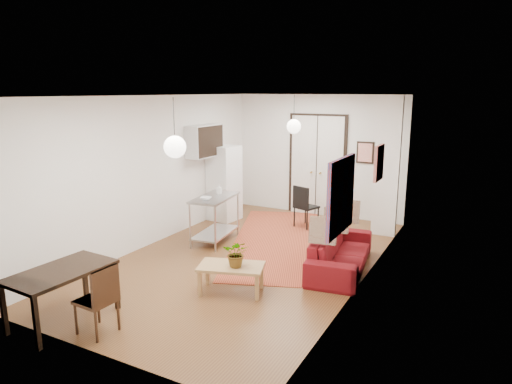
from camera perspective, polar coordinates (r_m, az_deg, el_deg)
The scene contains 27 objects.
floor at distance 8.38m, azimuth -1.00°, elevation -8.31°, with size 7.00×7.00×0.00m, color brown.
ceiling at distance 7.83m, azimuth -1.09°, elevation 11.95°, with size 4.20×7.00×0.02m, color silver.
wall_back at distance 11.13m, azimuth 7.74°, elevation 4.53°, with size 4.20×0.02×2.90m, color white.
wall_front at distance 5.29m, azimuth -19.80°, elevation -5.08°, with size 4.20×0.02×2.90m, color white.
wall_left at distance 9.16m, azimuth -12.63°, elevation 2.62°, with size 0.02×7.00×2.90m, color white.
wall_right at distance 7.22m, azimuth 13.70°, elevation -0.07°, with size 0.02×7.00×2.90m, color white.
double_doors at distance 11.12m, azimuth 7.62°, elevation 3.22°, with size 1.44×0.06×2.50m, color white.
stub_partition at distance 9.72m, azimuth 16.05°, elevation 2.99°, with size 0.50×0.10×2.90m, color white.
wall_cabinet at distance 10.17m, azimuth -6.47°, elevation 6.37°, with size 0.35×1.00×0.70m, color silver.
painting_popart at distance 6.01m, azimuth 10.58°, elevation -0.49°, with size 0.05×1.00×1.00m, color red.
painting_abstract at distance 7.93m, azimuth 15.11°, elevation 3.54°, with size 0.05×0.50×0.60m, color beige.
poster_back at distance 10.74m, azimuth 13.48°, elevation 4.82°, with size 0.40×0.03×0.50m, color red.
print_left at distance 10.66m, azimuth -5.63°, elevation 6.94°, with size 0.03×0.44×0.54m, color #A67745.
pendant_back at distance 9.65m, azimuth 4.75°, elevation 8.17°, with size 0.30×0.30×0.80m.
pendant_front at distance 6.20m, azimuth -10.10°, elevation 5.58°, with size 0.30×0.30×0.80m.
kilim_rug at distance 9.33m, azimuth 2.58°, elevation -6.07°, with size 1.67×4.45×0.01m, color #B34B2C.
sofa at distance 7.95m, azimuth 10.54°, elevation -7.35°, with size 2.09×0.82×0.61m, color maroon.
coffee_table at distance 6.94m, azimuth -3.12°, elevation -9.57°, with size 1.08×0.81×0.43m.
potted_plant at distance 6.80m, azimuth -2.42°, elevation -7.64°, with size 0.33×0.38×0.42m, color #346C30.
kitchen_counter at distance 9.15m, azimuth -5.16°, elevation -2.57°, with size 0.77×1.29×0.93m.
bowl at distance 8.82m, azimuth -6.26°, elevation -0.80°, with size 0.22×0.22×0.05m, color white.
soap_bottle at distance 9.28m, azimuth -4.63°, elevation 0.35°, with size 0.09×0.09×0.19m, color teal.
fridge at distance 10.67m, azimuth -4.00°, elevation 1.12°, with size 0.62×0.62×1.74m, color white.
dining_table at distance 6.51m, azimuth -23.17°, elevation -9.59°, with size 0.81×1.34×0.72m.
dining_chair_near at distance 6.18m, azimuth -18.81°, elevation -11.67°, with size 0.45×0.62×0.90m.
dining_chair_far at distance 6.18m, azimuth -18.83°, elevation -11.68°, with size 0.45×0.62×0.90m.
black_side_chair at distance 10.22m, azimuth 6.53°, elevation -1.26°, with size 0.55×0.56×0.95m.
Camera 1 is at (3.79, -6.85, 2.98)m, focal length 32.00 mm.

